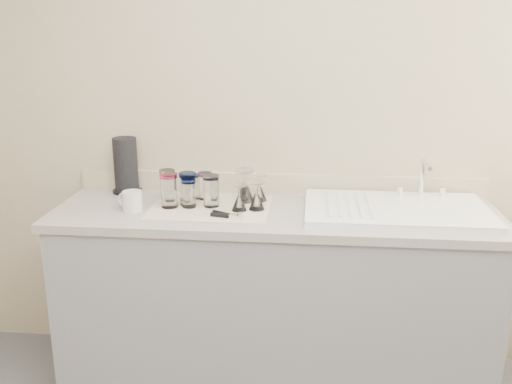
# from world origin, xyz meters

# --- Properties ---
(room_envelope) EXTENTS (3.54, 3.50, 2.52)m
(room_envelope) POSITION_xyz_m (0.00, 0.00, 1.56)
(room_envelope) COLOR #525257
(room_envelope) RESTS_ON ground
(counter_unit) EXTENTS (2.06, 0.62, 0.90)m
(counter_unit) POSITION_xyz_m (0.00, 1.20, 0.45)
(counter_unit) COLOR slate
(counter_unit) RESTS_ON ground
(sink_unit) EXTENTS (0.82, 0.50, 0.22)m
(sink_unit) POSITION_xyz_m (0.55, 1.20, 0.92)
(sink_unit) COLOR white
(sink_unit) RESTS_ON counter_unit
(dish_towel) EXTENTS (0.55, 0.42, 0.01)m
(dish_towel) POSITION_xyz_m (-0.30, 1.20, 0.90)
(dish_towel) COLOR silver
(dish_towel) RESTS_ON counter_unit
(tumbler_teal) EXTENTS (0.07, 0.07, 0.15)m
(tumbler_teal) POSITION_xyz_m (-0.53, 1.30, 0.98)
(tumbler_teal) COLOR white
(tumbler_teal) RESTS_ON dish_towel
(tumbler_cyan) EXTENTS (0.06, 0.06, 0.13)m
(tumbler_cyan) POSITION_xyz_m (-0.41, 1.31, 0.97)
(tumbler_cyan) COLOR white
(tumbler_cyan) RESTS_ON dish_towel
(tumbler_purple) EXTENTS (0.07, 0.07, 0.13)m
(tumbler_purple) POSITION_xyz_m (-0.35, 1.32, 0.98)
(tumbler_purple) COLOR white
(tumbler_purple) RESTS_ON dish_towel
(tumbler_magenta) EXTENTS (0.08, 0.08, 0.16)m
(tumbler_magenta) POSITION_xyz_m (-0.49, 1.18, 0.99)
(tumbler_magenta) COLOR white
(tumbler_magenta) RESTS_ON dish_towel
(tumbler_blue) EXTENTS (0.07, 0.07, 0.13)m
(tumbler_blue) POSITION_xyz_m (-0.40, 1.18, 0.98)
(tumbler_blue) COLOR white
(tumbler_blue) RESTS_ON dish_towel
(tumbler_lavender) EXTENTS (0.08, 0.08, 0.15)m
(tumbler_lavender) POSITION_xyz_m (-0.30, 1.20, 0.98)
(tumbler_lavender) COLOR white
(tumbler_lavender) RESTS_ON dish_towel
(tumbler_extra) EXTENTS (0.08, 0.08, 0.16)m
(tumbler_extra) POSITION_xyz_m (-0.41, 1.22, 0.99)
(tumbler_extra) COLOR white
(tumbler_extra) RESTS_ON dish_towel
(goblet_back_left) EXTENTS (0.08, 0.08, 0.15)m
(goblet_back_left) POSITION_xyz_m (-0.16, 1.30, 0.96)
(goblet_back_left) COLOR white
(goblet_back_left) RESTS_ON dish_towel
(goblet_back_right) EXTENTS (0.07, 0.07, 0.13)m
(goblet_back_right) POSITION_xyz_m (-0.08, 1.32, 0.95)
(goblet_back_right) COLOR white
(goblet_back_right) RESTS_ON dish_towel
(goblet_front_left) EXTENTS (0.07, 0.07, 0.13)m
(goblet_front_left) POSITION_xyz_m (-0.16, 1.16, 0.95)
(goblet_front_left) COLOR white
(goblet_front_left) RESTS_ON dish_towel
(goblet_front_right) EXTENTS (0.07, 0.07, 0.13)m
(goblet_front_right) POSITION_xyz_m (-0.08, 1.18, 0.95)
(goblet_front_right) COLOR white
(goblet_front_right) RESTS_ON dish_towel
(goblet_extra) EXTENTS (0.09, 0.09, 0.16)m
(goblet_extra) POSITION_xyz_m (-0.15, 1.30, 0.96)
(goblet_extra) COLOR white
(goblet_extra) RESTS_ON dish_towel
(can_opener) EXTENTS (0.15, 0.09, 0.02)m
(can_opener) POSITION_xyz_m (-0.20, 1.05, 0.92)
(can_opener) COLOR silver
(can_opener) RESTS_ON dish_towel
(white_mug) EXTENTS (0.14, 0.12, 0.09)m
(white_mug) POSITION_xyz_m (-0.66, 1.13, 0.95)
(white_mug) COLOR silver
(white_mug) RESTS_ON counter_unit
(paper_towel_roll) EXTENTS (0.15, 0.15, 0.28)m
(paper_towel_roll) POSITION_xyz_m (-0.77, 1.42, 1.04)
(paper_towel_roll) COLOR black
(paper_towel_roll) RESTS_ON counter_unit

